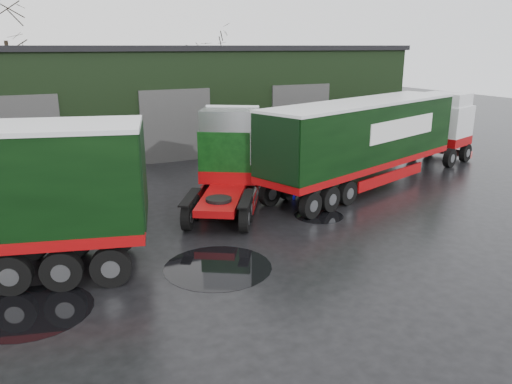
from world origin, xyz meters
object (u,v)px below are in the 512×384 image
wash_bucket (292,196)px  tree_back_a (9,67)px  hero_tractor (225,163)px  tree_back_b (209,75)px  lorry_right (363,145)px  warehouse (148,95)px

wash_bucket → tree_back_a: bearing=112.1°
hero_tractor → tree_back_a: bearing=136.4°
tree_back_a → tree_back_b: bearing=0.0°
lorry_right → warehouse: bearing=-177.2°
tree_back_a → tree_back_b: (16.00, 0.00, -1.00)m
wash_bucket → hero_tractor: bearing=-175.0°
lorry_right → hero_tractor: bearing=-104.9°
tree_back_b → warehouse: bearing=-128.7°
hero_tractor → lorry_right: lorry_right is taller
hero_tractor → tree_back_b: 27.09m
warehouse → hero_tractor: (-0.95, -15.50, -1.22)m
wash_bucket → lorry_right: bearing=3.4°
warehouse → tree_back_b: size_ratio=4.32×
lorry_right → wash_bucket: lorry_right is taller
hero_tractor → wash_bucket: bearing=35.9°
hero_tractor → warehouse: bearing=117.4°
hero_tractor → wash_bucket: 3.67m
hero_tractor → tree_back_a: 26.60m
warehouse → tree_back_b: (8.00, 10.00, 0.59)m
lorry_right → wash_bucket: 4.21m
warehouse → tree_back_b: tree_back_b is taller
lorry_right → tree_back_a: size_ratio=1.60×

